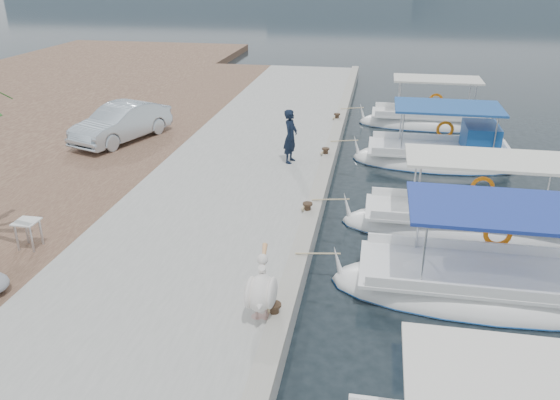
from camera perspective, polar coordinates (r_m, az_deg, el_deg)
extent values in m
plane|color=black|center=(14.33, 3.44, -5.84)|extent=(400.00, 400.00, 0.00)
cube|color=#979792|center=(19.19, -3.62, 2.86)|extent=(6.00, 40.00, 0.50)
cube|color=gray|center=(18.64, 4.70, 3.21)|extent=(0.44, 40.00, 0.12)
cube|color=brown|center=(20.90, -17.09, 3.60)|extent=(4.00, 40.00, 0.50)
cube|color=silver|center=(7.95, 26.46, -16.97)|extent=(3.61, 1.92, 0.08)
ellipsoid|color=white|center=(13.59, 20.81, -9.08)|extent=(7.15, 2.51, 1.30)
ellipsoid|color=#164B99|center=(13.60, 20.80, -9.15)|extent=(7.18, 2.56, 0.22)
cube|color=white|center=(13.34, 21.12, -7.26)|extent=(5.86, 2.16, 0.08)
cube|color=navy|center=(12.66, 22.98, -0.89)|extent=(4.29, 2.31, 0.08)
cylinder|color=silver|center=(11.89, 14.78, -5.84)|extent=(0.05, 0.05, 1.60)
torus|color=orange|center=(14.22, 21.80, -3.32)|extent=(0.68, 0.12, 0.68)
ellipsoid|color=white|center=(16.41, 19.41, -3.02)|extent=(7.35, 2.06, 1.30)
ellipsoid|color=#164B99|center=(16.42, 19.40, -3.09)|extent=(7.39, 2.10, 0.22)
cube|color=white|center=(16.21, 19.64, -1.44)|extent=(6.03, 1.77, 0.08)
cube|color=white|center=(15.66, 21.12, 3.96)|extent=(4.41, 1.89, 0.08)
cylinder|color=silver|center=(14.97, 14.23, 0.53)|extent=(0.05, 0.05, 1.60)
torus|color=orange|center=(16.98, 20.39, 1.24)|extent=(0.68, 0.12, 0.68)
ellipsoid|color=white|center=(21.63, 16.08, 3.83)|extent=(6.35, 2.54, 1.30)
ellipsoid|color=#164B99|center=(21.64, 16.07, 3.78)|extent=(6.38, 2.59, 0.22)
cube|color=white|center=(21.48, 16.22, 5.08)|extent=(5.21, 2.18, 0.08)
cube|color=#1D4B94|center=(21.06, 17.17, 9.28)|extent=(3.81, 2.33, 0.08)
cylinder|color=silver|center=(20.22, 12.66, 6.71)|extent=(0.05, 0.05, 1.60)
torus|color=orange|center=(22.53, 16.86, 7.06)|extent=(0.68, 0.12, 0.68)
cube|color=#164B99|center=(21.52, 20.18, 6.15)|extent=(1.20, 1.78, 1.00)
ellipsoid|color=white|center=(26.58, 15.27, 7.55)|extent=(6.43, 2.08, 1.30)
ellipsoid|color=#164B99|center=(26.58, 15.26, 7.51)|extent=(6.46, 2.12, 0.22)
cube|color=white|center=(26.45, 15.38, 8.59)|extent=(5.27, 1.79, 0.08)
cube|color=silver|center=(26.11, 16.13, 12.03)|extent=(3.86, 1.91, 0.08)
cylinder|color=silver|center=(25.41, 12.41, 10.15)|extent=(0.05, 0.05, 1.60)
torus|color=orange|center=(27.33, 15.97, 9.97)|extent=(0.68, 0.12, 0.68)
cylinder|color=black|center=(11.10, -0.59, -11.54)|extent=(0.18, 0.18, 0.30)
cylinder|color=black|center=(11.01, -0.59, -10.90)|extent=(0.28, 0.28, 0.05)
cylinder|color=black|center=(15.40, 2.89, -0.92)|extent=(0.18, 0.18, 0.30)
cylinder|color=black|center=(15.34, 2.90, -0.41)|extent=(0.28, 0.28, 0.05)
cylinder|color=black|center=(20.03, 4.78, 4.95)|extent=(0.18, 0.18, 0.30)
cylinder|color=black|center=(19.99, 4.80, 5.35)|extent=(0.28, 0.28, 0.05)
cylinder|color=black|center=(24.81, 5.97, 8.58)|extent=(0.18, 0.18, 0.30)
cylinder|color=black|center=(24.77, 5.99, 8.91)|extent=(0.28, 0.28, 0.05)
cylinder|color=tan|center=(11.07, -2.44, -11.43)|extent=(0.06, 0.06, 0.37)
cylinder|color=tan|center=(11.06, -1.46, -11.46)|extent=(0.06, 0.06, 0.37)
ellipsoid|color=white|center=(10.83, -1.98, -9.66)|extent=(0.64, 0.94, 0.69)
cylinder|color=white|center=(10.95, -1.87, -7.46)|extent=(0.19, 0.33, 0.37)
sphere|color=white|center=(10.93, -1.84, -6.22)|extent=(0.23, 0.23, 0.23)
cone|color=#EAA566|center=(11.28, -1.69, -5.82)|extent=(0.20, 0.68, 0.27)
imported|color=black|center=(19.19, 1.11, 6.68)|extent=(0.58, 0.76, 1.89)
imported|color=silver|center=(22.60, -16.24, 7.77)|extent=(2.87, 4.63, 1.44)
cylinder|color=silver|center=(14.83, -25.81, -3.59)|extent=(0.06, 0.06, 0.70)
cylinder|color=silver|center=(14.61, -24.52, -3.75)|extent=(0.06, 0.06, 0.70)
cylinder|color=silver|center=(15.12, -24.97, -2.92)|extent=(0.06, 0.06, 0.70)
cylinder|color=silver|center=(14.90, -23.70, -3.07)|extent=(0.06, 0.06, 0.70)
cube|color=white|center=(14.71, -24.99, -2.06)|extent=(0.55, 0.55, 0.03)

